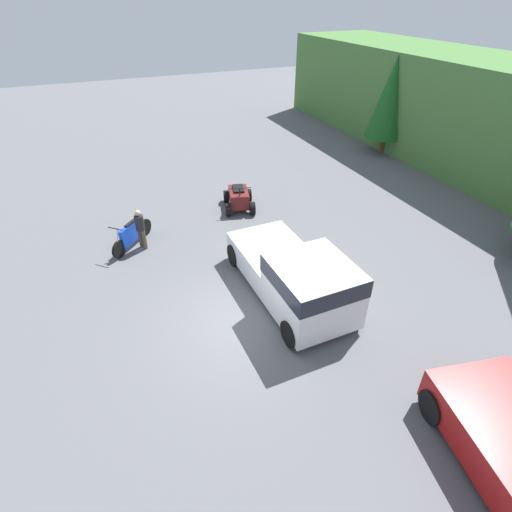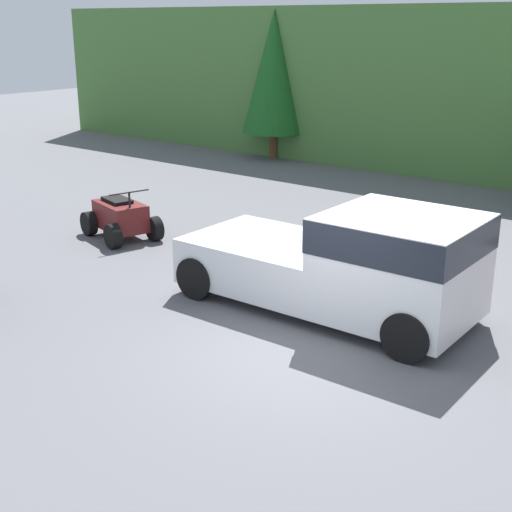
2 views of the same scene
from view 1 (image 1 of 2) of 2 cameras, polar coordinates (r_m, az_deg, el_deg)
The scene contains 6 objects.
ground_plane at distance 12.15m, azimuth -0.96°, elevation -9.37°, with size 80.00×80.00×0.00m, color #5B5B60.
tree_left at distance 25.29m, azimuth 18.72°, elevation 20.61°, with size 2.34×2.34×5.32m.
pickup_truck_second at distance 12.26m, azimuth 5.95°, elevation -2.90°, with size 5.32×2.39×1.94m.
dirt_bike at distance 15.96m, azimuth -17.30°, elevation 2.99°, with size 1.81×1.73×1.21m.
quad_atv at distance 18.05m, azimuth -2.47°, elevation 8.23°, with size 2.17×1.73×1.21m.
rider_person at distance 15.53m, azimuth -16.18°, elevation 3.86°, with size 0.46×0.46×1.60m.
Camera 1 is at (8.17, -3.27, 8.38)m, focal length 28.00 mm.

